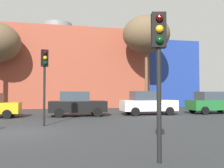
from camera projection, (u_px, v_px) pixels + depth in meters
name	position (u px, v px, depth m)	size (l,w,h in m)	color
ground_plane	(17.00, 132.00, 10.94)	(200.00, 200.00, 0.00)	#2D3033
building_backdrop	(57.00, 72.00, 34.30)	(36.32, 13.85, 11.46)	#9E4733
parked_car_2	(77.00, 104.00, 18.66)	(4.30, 2.11, 1.86)	black
parked_car_3	(147.00, 103.00, 19.87)	(4.38, 2.15, 1.90)	white
parked_car_4	(212.00, 103.00, 21.12)	(4.30, 2.11, 1.87)	#1E662D
traffic_light_near_right	(159.00, 52.00, 6.24)	(0.40, 0.39, 3.80)	black
traffic_light_island	(45.00, 70.00, 13.12)	(0.41, 0.40, 4.07)	black
bare_tree_0	(146.00, 35.00, 26.72)	(5.09, 5.09, 10.15)	brown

